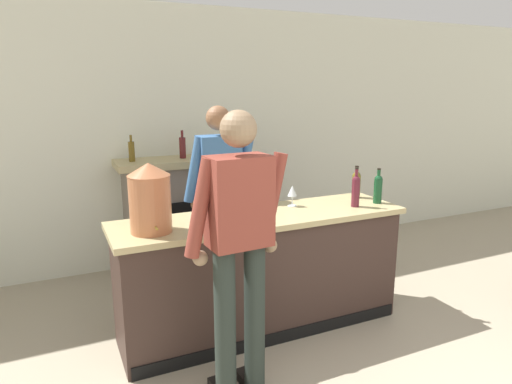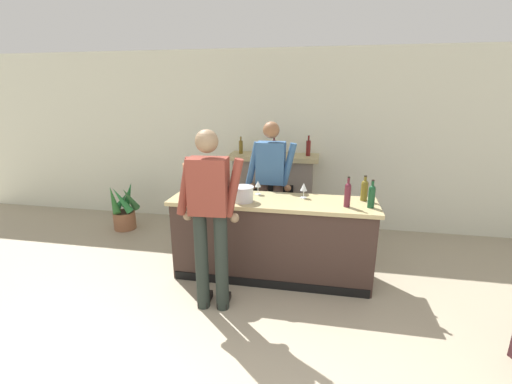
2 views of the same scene
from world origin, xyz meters
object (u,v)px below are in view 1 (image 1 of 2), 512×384
(person_bartender, at_px, (220,196))
(copper_dispenser, at_px, (150,198))
(wine_glass_back_row, at_px, (230,198))
(wine_glass_mid_counter, at_px, (292,192))
(person_customer, at_px, (239,248))
(wine_bottle_port_short, at_px, (378,188))
(wine_bottle_merlot_tall, at_px, (356,190))
(ice_bucket_steel, at_px, (231,213))
(wine_bottle_chardonnay_pale, at_px, (356,183))
(fireplace_stone, at_px, (184,212))

(person_bartender, relative_size, copper_dispenser, 3.70)
(person_bartender, distance_m, wine_glass_back_row, 0.48)
(wine_glass_mid_counter, height_order, wine_glass_back_row, wine_glass_mid_counter)
(person_customer, xyz_separation_m, person_bartender, (0.38, 1.36, -0.02))
(wine_bottle_port_short, bearing_deg, wine_bottle_merlot_tall, -175.76)
(ice_bucket_steel, relative_size, wine_glass_mid_counter, 1.35)
(person_customer, xyz_separation_m, wine_bottle_chardonnay_pale, (1.50, 0.89, 0.08))
(copper_dispenser, distance_m, wine_glass_back_row, 0.72)
(person_customer, xyz_separation_m, wine_glass_back_row, (0.30, 0.90, 0.07))
(fireplace_stone, height_order, wine_bottle_merlot_tall, fireplace_stone)
(person_customer, bearing_deg, fireplace_stone, 82.42)
(ice_bucket_steel, distance_m, wine_bottle_merlot_tall, 1.11)
(wine_bottle_merlot_tall, bearing_deg, wine_glass_back_row, 164.72)
(wine_bottle_port_short, bearing_deg, wine_glass_back_row, 168.40)
(copper_dispenser, relative_size, wine_glass_mid_counter, 2.70)
(person_customer, relative_size, wine_bottle_chardonnay_pale, 6.30)
(copper_dispenser, distance_m, wine_bottle_merlot_tall, 1.67)
(fireplace_stone, height_order, wine_bottle_chardonnay_pale, fireplace_stone)
(ice_bucket_steel, relative_size, wine_bottle_merlot_tall, 0.73)
(copper_dispenser, bearing_deg, person_bartender, 42.88)
(ice_bucket_steel, relative_size, wine_bottle_chardonnay_pale, 0.83)
(copper_dispenser, xyz_separation_m, wine_glass_mid_counter, (1.21, 0.20, -0.12))
(copper_dispenser, xyz_separation_m, wine_bottle_port_short, (1.92, -0.02, -0.11))
(fireplace_stone, xyz_separation_m, wine_bottle_merlot_tall, (1.00, -1.62, 0.49))
(person_customer, height_order, person_bartender, person_customer)
(wine_bottle_chardonnay_pale, height_order, wine_bottle_port_short, wine_bottle_port_short)
(wine_bottle_port_short, relative_size, wine_glass_mid_counter, 1.69)
(ice_bucket_steel, distance_m, wine_bottle_chardonnay_pale, 1.34)
(wine_bottle_chardonnay_pale, bearing_deg, ice_bucket_steel, -167.82)
(wine_glass_back_row, bearing_deg, ice_bucket_steel, -110.50)
(wine_bottle_merlot_tall, bearing_deg, wine_glass_mid_counter, 153.70)
(person_customer, distance_m, ice_bucket_steel, 0.63)
(copper_dispenser, relative_size, wine_glass_back_row, 2.92)
(ice_bucket_steel, bearing_deg, wine_bottle_merlot_tall, 1.28)
(person_bartender, relative_size, wine_bottle_port_short, 5.89)
(person_customer, distance_m, wine_bottle_port_short, 1.68)
(wine_bottle_merlot_tall, bearing_deg, fireplace_stone, 121.68)
(wine_glass_back_row, bearing_deg, fireplace_stone, 89.95)
(fireplace_stone, relative_size, person_bartender, 0.85)
(ice_bucket_steel, xyz_separation_m, wine_bottle_chardonnay_pale, (1.31, 0.28, 0.04))
(copper_dispenser, distance_m, ice_bucket_steel, 0.58)
(ice_bucket_steel, height_order, wine_bottle_merlot_tall, wine_bottle_merlot_tall)
(wine_bottle_merlot_tall, distance_m, wine_glass_back_row, 1.04)
(person_bartender, relative_size, ice_bucket_steel, 7.41)
(person_bartender, bearing_deg, ice_bucket_steel, -104.35)
(wine_glass_back_row, bearing_deg, person_customer, -108.29)
(person_customer, bearing_deg, wine_bottle_merlot_tall, 25.79)
(copper_dispenser, distance_m, wine_bottle_chardonnay_pale, 1.89)
(wine_bottle_chardonnay_pale, bearing_deg, copper_dispenser, -173.20)
(wine_bottle_port_short, relative_size, wine_glass_back_row, 1.83)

